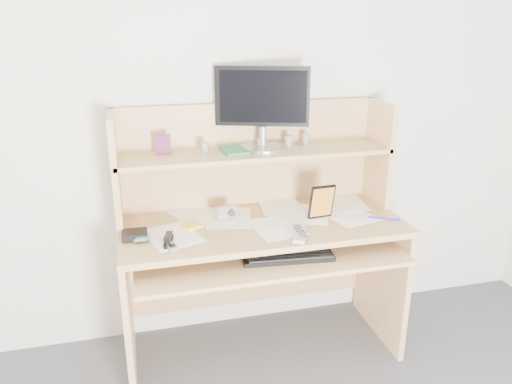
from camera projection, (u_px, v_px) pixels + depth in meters
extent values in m
cube|color=white|center=(247.00, 111.00, 2.61)|extent=(3.60, 0.04, 2.50)
cube|color=tan|center=(262.00, 225.00, 2.49)|extent=(1.40, 0.60, 0.03)
cube|color=tan|center=(128.00, 309.00, 2.45)|extent=(0.03, 0.56, 0.72)
cube|color=tan|center=(381.00, 275.00, 2.77)|extent=(0.03, 0.56, 0.72)
cube|color=tan|center=(249.00, 270.00, 2.88)|extent=(1.34, 0.02, 0.41)
cube|color=tan|center=(269.00, 253.00, 2.41)|extent=(1.28, 0.55, 0.02)
cube|color=tan|center=(249.00, 154.00, 2.65)|extent=(1.40, 0.02, 0.55)
cube|color=tan|center=(115.00, 171.00, 2.37)|extent=(0.03, 0.30, 0.55)
cube|color=tan|center=(378.00, 153.00, 2.68)|extent=(0.03, 0.30, 0.55)
cube|color=tan|center=(255.00, 153.00, 2.51)|extent=(1.38, 0.30, 0.02)
cube|color=white|center=(262.00, 222.00, 2.48)|extent=(1.32, 0.54, 0.01)
cube|color=black|center=(288.00, 256.00, 2.33)|extent=(0.44, 0.19, 0.02)
cube|color=black|center=(288.00, 253.00, 2.33)|extent=(0.41, 0.18, 0.01)
cube|color=#ABACA7|center=(300.00, 234.00, 2.32)|extent=(0.13, 0.20, 0.02)
cube|color=#A1A1A3|center=(172.00, 246.00, 2.19)|extent=(0.06, 0.08, 0.02)
cube|color=black|center=(168.00, 239.00, 2.24)|extent=(0.06, 0.13, 0.04)
cube|color=black|center=(135.00, 235.00, 2.29)|extent=(0.12, 0.10, 0.03)
cube|color=#F4FF43|center=(191.00, 226.00, 2.43)|extent=(0.11, 0.11, 0.01)
cube|color=#ACACAE|center=(226.00, 212.00, 2.51)|extent=(0.11, 0.06, 0.06)
cube|color=black|center=(322.00, 202.00, 2.49)|extent=(0.13, 0.02, 0.18)
cylinder|color=#1D1AC7|center=(384.00, 218.00, 2.50)|extent=(0.15, 0.09, 0.01)
cube|color=#A61625|center=(163.00, 145.00, 2.42)|extent=(0.07, 0.03, 0.10)
cube|color=#388C56|center=(234.00, 151.00, 2.47)|extent=(0.13, 0.17, 0.02)
cylinder|color=black|center=(205.00, 148.00, 2.45)|extent=(0.05, 0.05, 0.05)
cylinder|color=silver|center=(289.00, 141.00, 2.56)|extent=(0.04, 0.04, 0.06)
cylinder|color=black|center=(261.00, 143.00, 2.55)|extent=(0.05, 0.05, 0.05)
cylinder|color=white|center=(306.00, 139.00, 2.61)|extent=(0.05, 0.05, 0.06)
cylinder|color=#A4A3A8|center=(263.00, 147.00, 2.54)|extent=(0.24, 0.24, 0.01)
cylinder|color=#A4A3A8|center=(263.00, 136.00, 2.53)|extent=(0.04, 0.04, 0.10)
cube|color=black|center=(262.00, 96.00, 2.48)|extent=(0.46, 0.18, 0.30)
cube|color=black|center=(263.00, 97.00, 2.47)|extent=(0.41, 0.14, 0.26)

